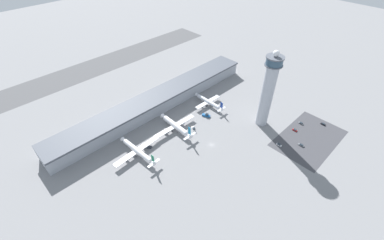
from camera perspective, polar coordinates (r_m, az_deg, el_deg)
name	(u,v)px	position (r m, az deg, el deg)	size (l,w,h in m)	color
ground_plane	(211,145)	(209.78, 4.32, -5.48)	(1000.00, 1000.00, 0.00)	gray
terminal_building	(157,102)	(245.10, -7.78, 4.09)	(212.33, 25.00, 13.97)	#A3A8B2
runway_strip	(98,66)	(337.73, -20.21, 11.18)	(318.49, 44.00, 0.01)	#515154
control_tower	(268,90)	(217.73, 16.53, 6.40)	(13.90, 13.90, 68.72)	#ADB2BC
parking_lot_surface	(309,138)	(235.68, 24.55, -3.72)	(64.00, 40.00, 0.01)	#424247
airplane_gate_alpha	(137,151)	(202.48, -12.02, -6.72)	(41.13, 39.40, 12.91)	white
airplane_gate_bravo	(176,126)	(219.53, -3.67, -1.30)	(41.85, 37.91, 14.33)	white
airplane_gate_charlie	(208,102)	(248.29, 3.67, 4.06)	(30.22, 35.15, 11.69)	silver
service_truck_catering	(206,115)	(236.18, 3.17, 1.05)	(5.23, 7.83, 3.15)	black
service_truck_fuel	(147,147)	(209.64, -10.03, -5.82)	(6.43, 7.85, 2.54)	black
service_truck_baggage	(194,129)	(221.25, 0.36, -2.05)	(4.95, 6.89, 3.09)	black
car_maroon_suv	(279,145)	(219.75, 18.77, -5.24)	(1.82, 4.59, 1.60)	black
car_yellow_taxi	(301,145)	(225.93, 23.08, -5.16)	(1.96, 4.79, 1.49)	black
car_navy_sedan	(301,123)	(247.72, 23.05, -0.68)	(2.01, 4.48, 1.39)	black
car_blue_compact	(323,124)	(255.11, 27.12, -0.82)	(1.92, 4.32, 1.45)	black
car_white_wagon	(295,130)	(238.28, 21.87, -2.09)	(1.81, 4.02, 1.42)	black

